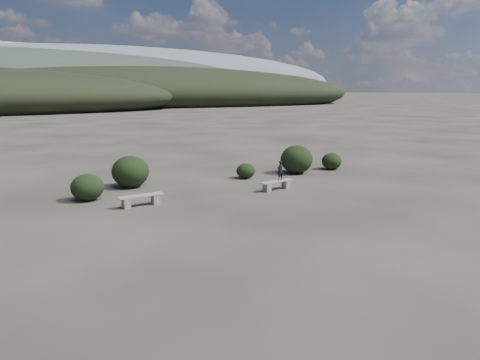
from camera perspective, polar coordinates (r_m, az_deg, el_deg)
ground at (r=13.63m, az=9.98°, el=-6.70°), size 1200.00×1200.00×0.00m
bench_left at (r=17.05m, az=-11.99°, el=-2.33°), size 1.68×0.49×0.41m
bench_right at (r=19.43m, az=4.48°, el=-0.54°), size 1.62×0.58×0.40m
seated_person at (r=19.46m, az=4.91°, el=1.17°), size 0.33×0.25×0.82m
shrub_a at (r=18.44m, az=-18.12°, el=-0.85°), size 1.23×1.23×1.00m
shrub_b at (r=20.43m, az=-13.22°, el=1.00°), size 1.57×1.57×1.35m
shrub_c at (r=21.95m, az=0.70°, el=1.12°), size 0.88×0.88×0.71m
shrub_d at (r=23.41m, az=6.91°, el=2.52°), size 1.60×1.60×1.40m
shrub_e at (r=24.90m, az=11.10°, el=2.26°), size 1.03×1.03×0.86m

